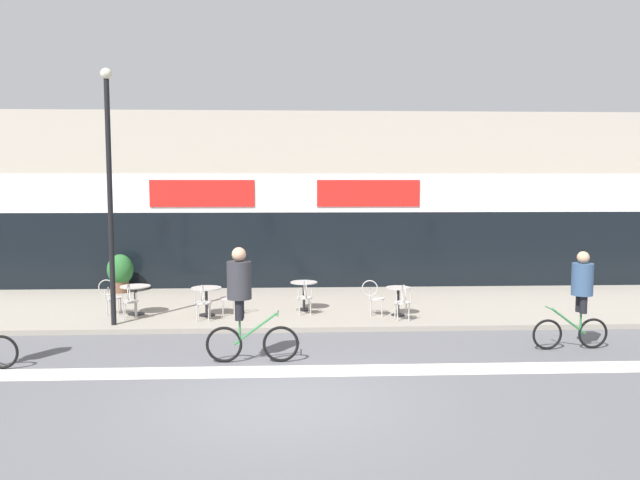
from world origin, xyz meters
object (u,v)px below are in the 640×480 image
object	(u,v)px
cafe_chair_3_near	(403,300)
cafe_chair_0_side	(110,294)
bistro_table_0	(135,294)
bistro_table_1	(206,295)
cyclist_2	(242,295)
cafe_chair_0_near	(129,299)
cafe_chair_3_side	(374,295)
cyclist_0	(580,292)
lamp_post	(109,181)
bistro_table_3	(398,296)
cafe_chair_1_near	(203,300)
bistro_table_2	(304,290)
cafe_chair_2_near	(305,295)
planter_pot	(120,272)
cafe_chair_1_side	(231,295)

from	to	relation	value
cafe_chair_3_near	cafe_chair_0_side	bearing A→B (deg)	78.91
bistro_table_0	bistro_table_1	world-z (taller)	bistro_table_0
cyclist_2	cafe_chair_0_side	bearing A→B (deg)	133.22
cafe_chair_0_near	cafe_chair_3_near	xyz separation A→B (m)	(6.65, -0.44, 0.00)
cafe_chair_3_side	cyclist_0	size ratio (longest dim) A/B	0.44
cyclist_2	lamp_post	bearing A→B (deg)	139.80
cafe_chair_0_near	cafe_chair_3_near	size ratio (longest dim) A/B	1.00
cafe_chair_0_side	cyclist_0	distance (m)	11.10
bistro_table_3	cyclist_0	size ratio (longest dim) A/B	0.35
bistro_table_0	cafe_chair_3_near	size ratio (longest dim) A/B	0.84
bistro_table_3	cafe_chair_1_near	world-z (taller)	cafe_chair_1_near
bistro_table_2	cafe_chair_2_near	world-z (taller)	cafe_chair_2_near
cafe_chair_0_near	lamp_post	size ratio (longest dim) A/B	0.15
cafe_chair_0_near	cafe_chair_1_near	xyz separation A→B (m)	(1.81, -0.23, 0.00)
cyclist_0	cyclist_2	size ratio (longest dim) A/B	0.92
planter_pot	cyclist_0	xyz separation A→B (m)	(11.19, -6.51, 0.46)
bistro_table_1	cafe_chair_3_near	bearing A→B (deg)	-9.75
cyclist_2	cafe_chair_3_side	bearing A→B (deg)	50.34
cafe_chair_0_near	bistro_table_3	bearing A→B (deg)	-95.58
cafe_chair_1_side	cafe_chair_2_near	size ratio (longest dim) A/B	1.00
bistro_table_0	bistro_table_1	size ratio (longest dim) A/B	1.00
bistro_table_2	cafe_chair_0_near	distance (m)	4.39
cafe_chair_1_side	planter_pot	xyz separation A→B (m)	(-3.69, 3.42, 0.12)
cafe_chair_0_near	cafe_chair_2_near	xyz separation A→B (m)	(4.29, 0.34, 0.00)
cafe_chair_0_near	cyclist_0	world-z (taller)	cyclist_0
bistro_table_2	cyclist_2	size ratio (longest dim) A/B	0.33
cafe_chair_0_side	cafe_chair_3_near	world-z (taller)	same
bistro_table_2	cafe_chair_1_near	bearing A→B (deg)	-154.08
cafe_chair_2_near	cafe_chair_3_near	bearing A→B (deg)	-115.07
cafe_chair_0_near	cafe_chair_3_near	world-z (taller)	same
bistro_table_3	cafe_chair_0_side	bearing A→B (deg)	176.61
bistro_table_3	cafe_chair_1_side	size ratio (longest dim) A/B	0.80
cafe_chair_1_near	bistro_table_2	bearing A→B (deg)	-64.41
cafe_chair_3_near	bistro_table_2	bearing A→B (deg)	56.48
bistro_table_0	cafe_chair_2_near	size ratio (longest dim) A/B	0.84
bistro_table_1	bistro_table_3	world-z (taller)	bistro_table_3
cafe_chair_0_side	bistro_table_1	bearing A→B (deg)	-7.97
cafe_chair_1_near	cafe_chair_0_side	bearing A→B (deg)	70.51
bistro_table_2	cafe_chair_1_near	size ratio (longest dim) A/B	0.83
cafe_chair_1_side	cyclist_2	xyz separation A→B (m)	(0.58, -3.75, 0.68)
bistro_table_0	planter_pot	bearing A→B (deg)	111.22
bistro_table_2	cafe_chair_3_side	distance (m)	1.90
cafe_chair_0_side	lamp_post	xyz separation A→B (m)	(0.40, -1.16, 2.87)
cafe_chair_0_near	cafe_chair_0_side	xyz separation A→B (m)	(-0.64, 0.62, 0.00)
cafe_chair_1_side	lamp_post	size ratio (longest dim) A/B	0.15
bistro_table_3	lamp_post	distance (m)	7.50
bistro_table_1	bistro_table_2	bearing A→B (deg)	13.09
cafe_chair_3_near	cafe_chair_1_near	bearing A→B (deg)	84.73
cafe_chair_0_side	cafe_chair_1_near	size ratio (longest dim) A/B	1.00
bistro_table_2	cyclist_2	xyz separation A→B (m)	(-1.27, -4.32, 0.67)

